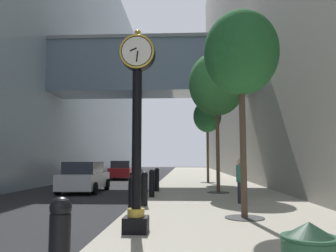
{
  "coord_description": "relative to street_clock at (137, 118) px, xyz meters",
  "views": [
    {
      "loc": [
        1.87,
        -1.09,
        1.77
      ],
      "look_at": [
        1.0,
        16.9,
        3.56
      ],
      "focal_mm": 36.07,
      "sensor_mm": 36.0,
      "label": 1
    }
  ],
  "objects": [
    {
      "name": "building_block_left",
      "position": [
        -12.63,
        23.32,
        9.92
      ],
      "size": [
        23.42,
        80.0,
        25.38
      ],
      "color": "#93A8B7",
      "rests_on": "ground"
    },
    {
      "name": "ground_plane",
      "position": [
        -0.78,
        20.39,
        -2.73
      ],
      "size": [
        110.0,
        110.0,
        0.0
      ],
      "primitive_type": "plane",
      "color": "#262628",
      "rests_on": "ground"
    },
    {
      "name": "street_tree_near",
      "position": [
        2.77,
        2.01,
        2.13
      ],
      "size": [
        2.17,
        2.17,
        6.0
      ],
      "color": "#333335",
      "rests_on": "sidewalk_right"
    },
    {
      "name": "bollard_third",
      "position": [
        -0.34,
        1.68,
        -1.96
      ],
      "size": [
        0.26,
        0.26,
        1.2
      ],
      "color": "black",
      "rests_on": "sidewalk_right"
    },
    {
      "name": "bollard_fifth",
      "position": [
        -0.34,
        7.15,
        -1.96
      ],
      "size": [
        0.26,
        0.26,
        1.2
      ],
      "color": "black",
      "rests_on": "sidewalk_right"
    },
    {
      "name": "pedestrian_walking",
      "position": [
        3.21,
        5.22,
        -1.71
      ],
      "size": [
        0.4,
        0.4,
        1.66
      ],
      "color": "#23232D",
      "rests_on": "sidewalk_right"
    },
    {
      "name": "street_tree_mid_far",
      "position": [
        2.77,
        16.61,
        2.12
      ],
      "size": [
        2.03,
        2.03,
        5.92
      ],
      "color": "#333335",
      "rests_on": "sidewalk_right"
    },
    {
      "name": "sidewalk_right",
      "position": [
        2.55,
        23.39,
        -2.66
      ],
      "size": [
        6.65,
        80.0,
        0.14
      ],
      "primitive_type": "cube",
      "color": "#ADA593",
      "rests_on": "ground"
    },
    {
      "name": "bollard_nearest",
      "position": [
        -0.34,
        -3.79,
        -1.96
      ],
      "size": [
        0.26,
        0.26,
        1.2
      ],
      "color": "black",
      "rests_on": "sidewalk_right"
    },
    {
      "name": "car_red_mid",
      "position": [
        -4.57,
        22.83,
        -1.92
      ],
      "size": [
        2.21,
        4.1,
        1.67
      ],
      "color": "#AD191E",
      "rests_on": "ground"
    },
    {
      "name": "car_white_near",
      "position": [
        -4.37,
        10.63,
        -1.93
      ],
      "size": [
        2.15,
        4.39,
        1.65
      ],
      "color": "silver",
      "rests_on": "ground"
    },
    {
      "name": "bollard_sixth",
      "position": [
        -0.34,
        9.88,
        -1.96
      ],
      "size": [
        0.26,
        0.26,
        1.2
      ],
      "color": "black",
      "rests_on": "sidewalk_right"
    },
    {
      "name": "street_clock",
      "position": [
        0.0,
        0.0,
        0.0
      ],
      "size": [
        0.84,
        0.55,
        4.71
      ],
      "color": "black",
      "rests_on": "sidewalk_right"
    },
    {
      "name": "bollard_fourth",
      "position": [
        -0.34,
        4.41,
        -1.96
      ],
      "size": [
        0.26,
        0.26,
        1.2
      ],
      "color": "black",
      "rests_on": "sidewalk_right"
    },
    {
      "name": "street_tree_mid_near",
      "position": [
        2.77,
        9.31,
        2.87
      ],
      "size": [
        2.85,
        2.85,
        7.12
      ],
      "color": "#333335",
      "rests_on": "sidewalk_right"
    }
  ]
}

